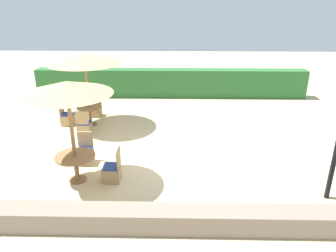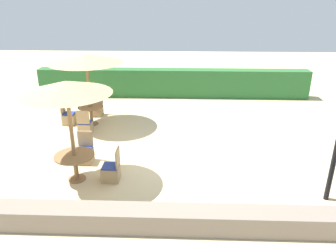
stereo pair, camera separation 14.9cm
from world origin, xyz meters
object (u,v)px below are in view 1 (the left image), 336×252
object	(u,v)px
round_table_back_left	(90,111)
parasol_back_left	(85,59)
parasol_front_left	(67,88)
patio_chair_front_left_north	(85,155)
patio_chair_front_left_east	(112,172)
patio_chair_back_left_west	(67,118)
round_table_front_left	(76,161)
patio_chair_back_left_south	(84,127)
patio_chair_back_left_north	(95,110)

from	to	relation	value
round_table_back_left	parasol_back_left	bearing A→B (deg)	135.00
parasol_front_left	patio_chair_front_left_north	bearing A→B (deg)	92.13
round_table_back_left	patio_chair_front_left_east	world-z (taller)	patio_chair_front_left_east
patio_chair_back_left_west	round_table_front_left	world-z (taller)	patio_chair_back_left_west
patio_chair_back_left_south	parasol_back_left	bearing A→B (deg)	90.35
patio_chair_front_left_east	patio_chair_front_left_north	xyz separation A→B (m)	(-1.00, 0.98, 0.00)
patio_chair_back_left_west	patio_chair_front_left_east	size ratio (longest dim) A/B	1.00
patio_chair_back_left_west	parasol_back_left	bearing A→B (deg)	90.82
parasol_back_left	patio_chair_front_left_east	distance (m)	4.90
patio_chair_back_left_west	patio_chair_front_left_east	distance (m)	4.72
parasol_back_left	patio_chair_back_left_north	distance (m)	2.48
patio_chair_back_left_south	round_table_front_left	size ratio (longest dim) A/B	0.87
parasol_back_left	patio_chair_back_left_south	size ratio (longest dim) A/B	2.92
patio_chair_front_left_north	patio_chair_back_left_south	bearing A→B (deg)	-74.95
parasol_back_left	round_table_front_left	xyz separation A→B (m)	(0.62, -4.06, -1.95)
parasol_front_left	round_table_back_left	bearing A→B (deg)	98.70
patio_chair_front_left_east	parasol_front_left	bearing A→B (deg)	91.18
patio_chair_back_left_north	round_table_front_left	world-z (taller)	patio_chair_back_left_north
parasol_back_left	patio_chair_back_left_south	xyz separation A→B (m)	(0.01, -0.91, -2.28)
parasol_front_left	round_table_front_left	distance (m)	2.00
parasol_back_left	patio_chair_front_left_east	bearing A→B (deg)	-68.58
parasol_front_left	patio_chair_front_left_north	world-z (taller)	parasol_front_left
round_table_back_left	patio_chair_back_left_south	distance (m)	0.95
round_table_front_left	parasol_front_left	bearing A→B (deg)	0.00
patio_chair_back_left_west	patio_chair_front_left_east	bearing A→B (deg)	31.56
round_table_back_left	patio_chair_back_left_west	xyz separation A→B (m)	(-0.89, -0.01, -0.29)
round_table_front_left	patio_chair_front_left_east	bearing A→B (deg)	1.18
patio_chair_back_left_north	patio_chair_front_left_north	distance (m)	4.08
round_table_back_left	round_table_front_left	xyz separation A→B (m)	(0.62, -4.06, 0.04)
parasol_back_left	patio_chair_back_left_west	bearing A→B (deg)	-179.18
round_table_back_left	patio_chair_back_left_north	bearing A→B (deg)	91.42
parasol_front_left	round_table_front_left	world-z (taller)	parasol_front_left
round_table_back_left	parasol_front_left	bearing A→B (deg)	-81.30
patio_chair_front_left_north	round_table_front_left	bearing A→B (deg)	92.13
round_table_front_left	patio_chair_front_left_east	xyz separation A→B (m)	(0.96, 0.02, -0.33)
patio_chair_back_left_south	patio_chair_front_left_east	bearing A→B (deg)	-63.23
round_table_front_left	patio_chair_front_left_north	bearing A→B (deg)	92.13
patio_chair_back_left_south	parasol_front_left	size ratio (longest dim) A/B	0.34
parasol_back_left	parasol_front_left	distance (m)	4.10
parasol_front_left	patio_chair_front_left_east	world-z (taller)	parasol_front_left
patio_chair_back_left_north	parasol_back_left	bearing A→B (deg)	91.42
patio_chair_back_left_south	patio_chair_back_left_west	bearing A→B (deg)	134.93
patio_chair_back_left_west	patio_chair_front_left_north	size ratio (longest dim) A/B	1.00
round_table_back_left	round_table_front_left	bearing A→B (deg)	-81.30
patio_chair_back_left_west	patio_chair_back_left_south	size ratio (longest dim) A/B	1.00
patio_chair_back_left_north	patio_chair_front_left_east	distance (m)	5.27
patio_chair_back_left_west	patio_chair_back_left_south	xyz separation A→B (m)	(0.89, -0.90, 0.00)
patio_chair_back_left_south	round_table_front_left	bearing A→B (deg)	-78.95
parasol_back_left	round_table_front_left	bearing A→B (deg)	-81.30
patio_chair_front_left_east	patio_chair_front_left_north	world-z (taller)	same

